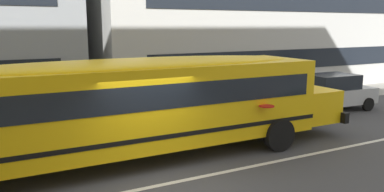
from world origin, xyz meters
TOP-DOWN VIEW (x-y plane):
  - ground_plane at (0.00, 0.00)m, footprint 400.00×400.00m
  - sidewalk_far at (0.00, 7.10)m, footprint 120.00×3.00m
  - lane_centreline at (0.00, 0.00)m, footprint 110.00×0.16m
  - school_bus at (0.26, 1.98)m, footprint 13.02×3.07m
  - parked_car_silver_under_tree at (10.21, 4.18)m, footprint 3.96×2.01m

SIDE VIEW (x-z plane):
  - ground_plane at x=0.00m, z-range 0.00..0.00m
  - lane_centreline at x=0.00m, z-range 0.00..0.01m
  - sidewalk_far at x=0.00m, z-range 0.00..0.01m
  - parked_car_silver_under_tree at x=10.21m, z-range 0.02..1.66m
  - school_bus at x=0.26m, z-range 0.27..3.18m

